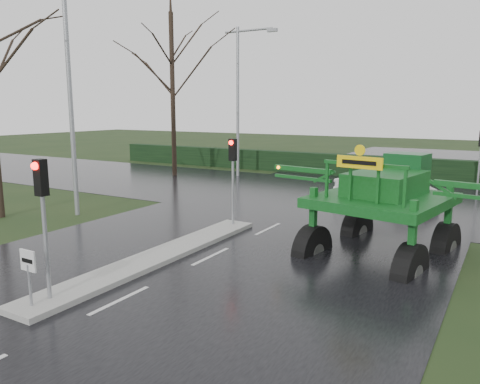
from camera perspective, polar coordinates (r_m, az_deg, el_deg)
The scene contains 13 objects.
ground at distance 12.16m, azimuth -14.43°, elevation -12.75°, with size 140.00×140.00×0.00m, color black.
road_main at distance 20.11m, azimuth 6.03°, elevation -3.30°, with size 14.00×80.00×0.02m, color black.
road_cross at distance 25.59m, azimuth 11.61°, elevation -0.55°, with size 80.00×12.00×0.02m, color black.
median_island at distance 15.02m, azimuth -9.89°, elevation -7.76°, with size 1.20×10.00×0.16m, color gray.
hedge_row at distance 33.07m, azimuth 16.18°, elevation 2.95°, with size 44.00×0.90×1.50m, color black.
keep_left_sign at distance 11.85m, azimuth -24.38°, elevation -8.51°, with size 0.50×0.07×1.35m.
traffic_signal_near at distance 11.75m, azimuth -22.97°, elevation -0.83°, with size 0.26×0.33×3.52m.
traffic_signal_mid at distance 18.07m, azimuth -0.89°, elevation 3.56°, with size 0.26×0.33×3.52m.
street_light_left_near at distance 21.37m, azimuth -19.60°, elevation 13.13°, with size 3.85×0.30×10.00m.
street_light_left_far at distance 32.25m, azimuth 0.20°, elevation 12.50°, with size 3.85×0.30×10.00m.
tree_left_far at distance 33.10m, azimuth -8.27°, elevation 14.35°, with size 7.70×7.70×13.26m.
crop_sprayer at distance 15.39m, azimuth 9.41°, elevation 0.57°, with size 8.01×5.60×4.53m.
white_sedan at distance 24.01m, azimuth 17.13°, elevation -1.51°, with size 1.67×4.80×1.58m, color silver.
Camera 1 is at (8.03, -7.84, 4.66)m, focal length 35.00 mm.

